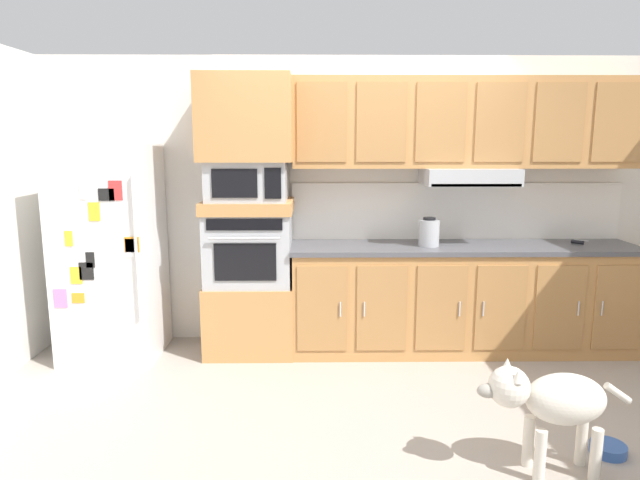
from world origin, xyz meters
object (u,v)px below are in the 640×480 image
Objects in this scene: refrigerator at (111,252)px; electric_kettle at (429,233)px; microwave at (248,181)px; screwdriver at (578,242)px; dog at (551,400)px; dog_food_bowl at (608,449)px; built_in_oven at (249,248)px.

refrigerator is 7.33× the size of electric_kettle.
microwave is 2.85m from screwdriver.
refrigerator is 10.43× the size of screwdriver.
electric_kettle is at bearing -81.75° from dog.
electric_kettle is at bearing -1.81° from microwave.
dog_food_bowl is (3.37, -1.58, -0.85)m from refrigerator.
electric_kettle is 1.20× the size of dog_food_bowl.
built_in_oven is 4.15× the size of screwdriver.
screwdriver is 2.00m from dog_food_bowl.
built_in_oven is at bearing -178.92° from screwdriver.
screwdriver is 0.70× the size of electric_kettle.
refrigerator is at bearing -32.29° from dog.
built_in_oven is 2.92× the size of electric_kettle.
electric_kettle is at bearing -1.81° from built_in_oven.
screwdriver is (3.94, 0.12, 0.05)m from refrigerator.
built_in_oven is 1.09× the size of microwave.
built_in_oven is 3.50× the size of dog_food_bowl.
screwdriver reaches higher than dog_food_bowl.
built_in_oven reaches higher than dog_food_bowl.
dog is (2.94, -1.76, -0.46)m from refrigerator.
refrigerator is at bearing -176.58° from built_in_oven.
electric_kettle is (-1.30, -0.10, 0.10)m from screwdriver.
refrigerator reaches higher than microwave.
electric_kettle is 2.03m from dog_food_bowl.
screwdriver is at bearing -119.42° from dog.
screwdriver is (2.80, 0.05, 0.03)m from built_in_oven.
refrigerator is at bearing -178.25° from screwdriver.
dog is (1.80, -1.82, -1.04)m from microwave.
dog_food_bowl is (-0.56, -1.70, -0.90)m from screwdriver.
refrigerator reaches higher than electric_kettle.
microwave reaches higher than dog.
dog is (0.30, -1.78, -0.61)m from electric_kettle.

